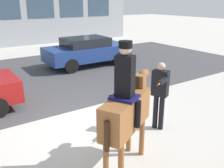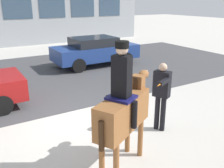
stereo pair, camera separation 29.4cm
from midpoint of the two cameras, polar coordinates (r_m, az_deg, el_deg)
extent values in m
plane|color=beige|center=(7.24, -9.92, -7.93)|extent=(80.00, 80.00, 0.00)
cube|color=#444447|center=(11.48, -19.88, 1.31)|extent=(22.55, 8.50, 0.01)
cube|color=#33475B|center=(19.18, -23.82, 16.92)|extent=(1.98, 0.02, 2.39)
cube|color=#33475B|center=(19.82, -16.49, 17.71)|extent=(1.98, 0.02, 2.39)
cube|color=#33475B|center=(20.74, -9.66, 18.19)|extent=(1.98, 0.02, 2.39)
cube|color=#33475B|center=(21.90, -3.46, 18.42)|extent=(1.98, 0.02, 2.39)
cube|color=brown|center=(4.76, 1.42, -6.65)|extent=(1.48, 1.07, 0.65)
cylinder|color=brown|center=(5.58, 2.30, -11.28)|extent=(0.11, 0.11, 0.85)
cylinder|color=brown|center=(5.47, 5.28, -11.99)|extent=(0.11, 0.11, 0.85)
cylinder|color=brown|center=(4.80, -3.22, -16.76)|extent=(0.11, 0.11, 0.85)
cylinder|color=brown|center=(4.68, 0.19, -17.79)|extent=(0.11, 0.11, 0.85)
cube|color=brown|center=(5.16, 4.55, -0.52)|extent=(0.29, 0.31, 0.49)
cube|color=#382314|center=(5.05, 4.02, -0.71)|extent=(0.07, 0.09, 0.44)
ellipsoid|color=brown|center=(5.34, 5.76, 2.32)|extent=(0.37, 0.32, 0.19)
cube|color=silver|center=(5.42, 6.14, 2.77)|extent=(0.12, 0.10, 0.08)
cylinder|color=#382314|center=(4.21, -3.25, -11.89)|extent=(0.09, 0.09, 0.55)
cube|color=#14144C|center=(4.56, 1.06, -3.06)|extent=(0.61, 0.63, 0.05)
cube|color=black|center=(4.42, 1.09, 1.82)|extent=(0.35, 0.39, 0.75)
sphere|color=#D1A889|center=(4.31, 1.13, 8.01)|extent=(0.22, 0.22, 0.22)
cylinder|color=black|center=(4.29, 1.13, 9.02)|extent=(0.24, 0.24, 0.12)
cylinder|color=black|center=(4.78, -1.87, -5.63)|extent=(0.11, 0.11, 0.52)
cylinder|color=black|center=(4.57, 4.09, -6.90)|extent=(0.11, 0.11, 0.52)
cylinder|color=black|center=(6.53, 9.95, -6.51)|extent=(0.13, 0.13, 0.92)
cylinder|color=black|center=(6.58, 8.65, -6.23)|extent=(0.13, 0.13, 0.92)
cube|color=black|center=(6.27, 9.67, 0.18)|extent=(0.37, 0.46, 0.66)
sphere|color=#D1A889|center=(6.15, 9.89, 3.96)|extent=(0.20, 0.20, 0.20)
cube|color=black|center=(5.91, 10.40, 0.83)|extent=(0.54, 0.31, 0.09)
cone|color=orange|center=(5.60, 9.12, -0.10)|extent=(0.18, 0.12, 0.04)
cube|color=navy|center=(12.86, -6.26, 7.19)|extent=(4.27, 1.85, 0.68)
cube|color=black|center=(12.71, -6.78, 9.56)|extent=(2.14, 1.63, 0.43)
cylinder|color=black|center=(12.89, 0.82, 5.79)|extent=(0.67, 0.22, 0.67)
cylinder|color=black|center=(14.29, -3.13, 7.04)|extent=(0.67, 0.22, 0.67)
cylinder|color=black|center=(11.62, -9.98, 4.07)|extent=(0.67, 0.22, 0.67)
cylinder|color=black|center=(13.16, -13.09, 5.57)|extent=(0.67, 0.22, 0.67)
camera|label=1|loc=(0.15, -91.50, -0.51)|focal=40.00mm
camera|label=2|loc=(0.15, 88.50, 0.51)|focal=40.00mm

